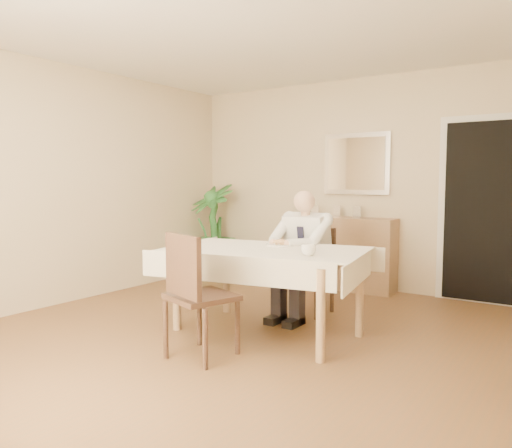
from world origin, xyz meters
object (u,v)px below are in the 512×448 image
Objects in this scene: seated_man at (299,248)px; chair_far at (313,265)px; dining_table at (266,258)px; chair_near at (194,289)px; coffee_mug at (308,250)px; sideboard at (350,253)px; potted_palm at (212,230)px.

chair_far is at bearing 90.00° from seated_man.
dining_table is 2.19× the size of chair_far.
chair_far is at bearing 105.45° from chair_near.
coffee_mug is 2.36m from sideboard.
potted_palm is at bearing 160.95° from chair_far.
seated_man reaches higher than coffee_mug.
coffee_mug is (0.50, -1.04, 0.31)m from chair_far.
chair_near is 2.94m from sideboard.
dining_table is 0.59m from seated_man.
chair_far is 1.22m from sideboard.
coffee_mug is 3.25m from potted_palm.
seated_man reaches higher than dining_table.
sideboard is at bearing 105.33° from coffee_mug.
chair_far is 0.35m from seated_man.
dining_table is 1.98× the size of chair_near.
sideboard is (-0.12, 1.21, -0.04)m from chair_far.
dining_table is at bearing 102.54° from chair_near.
chair_near is 1.46m from seated_man.
chair_far is 7.41× the size of coffee_mug.
coffee_mug is (0.59, 0.69, 0.26)m from chair_near.
chair_near is at bearing -90.80° from sideboard.
seated_man reaches higher than chair_near.
potted_palm is at bearing 145.12° from chair_near.
seated_man is 0.96× the size of potted_palm.
chair_far is at bearing 79.67° from dining_table.
chair_far is at bearing -85.93° from sideboard.
dining_table is at bearing -41.04° from potted_palm.
potted_palm is (-2.00, 2.66, 0.10)m from chair_near.
potted_palm is at bearing 149.65° from seated_man.
chair_far is 1.73m from chair_near.
seated_man is 0.91m from coffee_mug.
potted_palm reaches higher than chair_near.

